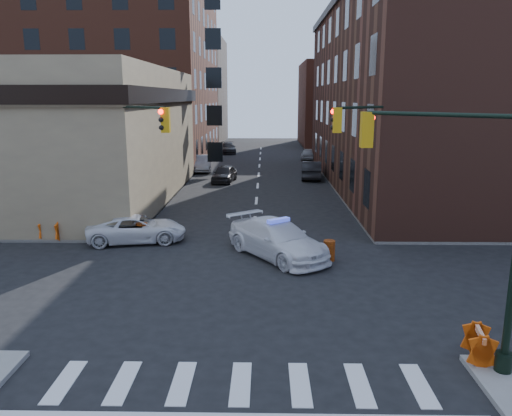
{
  "coord_description": "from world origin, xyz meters",
  "views": [
    {
      "loc": [
        0.59,
        -18.15,
        7.11
      ],
      "look_at": [
        0.19,
        3.81,
        2.2
      ],
      "focal_mm": 35.0,
      "sensor_mm": 36.0,
      "label": 1
    }
  ],
  "objects_px": {
    "parked_car_wnear": "(224,174)",
    "barrel_bank": "(142,233)",
    "parked_car_wfar": "(203,163)",
    "parked_car_enear": "(311,170)",
    "police_car": "(277,239)",
    "pickup": "(137,229)",
    "barricade_se_a": "(479,344)",
    "barricade_nw_a": "(133,222)",
    "pedestrian_b": "(102,213)",
    "barrel_road": "(329,250)",
    "pedestrian_a": "(71,209)"
  },
  "relations": [
    {
      "from": "parked_car_wnear",
      "to": "barrel_bank",
      "type": "height_order",
      "value": "parked_car_wnear"
    },
    {
      "from": "parked_car_wfar",
      "to": "barrel_bank",
      "type": "xyz_separation_m",
      "value": [
        0.0,
        -24.48,
        -0.26
      ]
    },
    {
      "from": "parked_car_wfar",
      "to": "parked_car_enear",
      "type": "bearing_deg",
      "value": -29.77
    },
    {
      "from": "police_car",
      "to": "pickup",
      "type": "bearing_deg",
      "value": 125.67
    },
    {
      "from": "barricade_se_a",
      "to": "barricade_nw_a",
      "type": "bearing_deg",
      "value": 54.6
    },
    {
      "from": "barricade_se_a",
      "to": "pedestrian_b",
      "type": "bearing_deg",
      "value": 57.41
    },
    {
      "from": "pickup",
      "to": "barrel_road",
      "type": "bearing_deg",
      "value": -117.1
    },
    {
      "from": "barricade_se_a",
      "to": "parked_car_wfar",
      "type": "bearing_deg",
      "value": 28.94
    },
    {
      "from": "parked_car_wfar",
      "to": "barricade_nw_a",
      "type": "distance_m",
      "value": 22.47
    },
    {
      "from": "parked_car_enear",
      "to": "barricade_se_a",
      "type": "relative_size",
      "value": 4.25
    },
    {
      "from": "police_car",
      "to": "parked_car_wfar",
      "type": "xyz_separation_m",
      "value": [
        -6.67,
        26.55,
        -0.06
      ]
    },
    {
      "from": "parked_car_wnear",
      "to": "parked_car_wfar",
      "type": "distance_m",
      "value": 6.72
    },
    {
      "from": "pedestrian_b",
      "to": "barrel_bank",
      "type": "xyz_separation_m",
      "value": [
        2.75,
        -2.43,
        -0.43
      ]
    },
    {
      "from": "police_car",
      "to": "barricade_nw_a",
      "type": "bearing_deg",
      "value": 115.56
    },
    {
      "from": "pickup",
      "to": "barricade_se_a",
      "type": "height_order",
      "value": "pickup"
    },
    {
      "from": "barricade_se_a",
      "to": "pickup",
      "type": "bearing_deg",
      "value": 57.24
    },
    {
      "from": "pedestrian_b",
      "to": "barricade_nw_a",
      "type": "bearing_deg",
      "value": -32.27
    },
    {
      "from": "parked_car_wnear",
      "to": "barrel_road",
      "type": "distance_m",
      "value": 21.8
    },
    {
      "from": "parked_car_enear",
      "to": "barricade_se_a",
      "type": "distance_m",
      "value": 31.46
    },
    {
      "from": "parked_car_wnear",
      "to": "pedestrian_b",
      "type": "xyz_separation_m",
      "value": [
        -5.38,
        -15.87,
        0.23
      ]
    },
    {
      "from": "parked_car_wfar",
      "to": "pedestrian_a",
      "type": "height_order",
      "value": "pedestrian_a"
    },
    {
      "from": "parked_car_enear",
      "to": "barrel_bank",
      "type": "bearing_deg",
      "value": 68.11
    },
    {
      "from": "pedestrian_a",
      "to": "barrel_road",
      "type": "bearing_deg",
      "value": -23.52
    },
    {
      "from": "parked_car_enear",
      "to": "barrel_road",
      "type": "height_order",
      "value": "parked_car_enear"
    },
    {
      "from": "pedestrian_b",
      "to": "barrel_bank",
      "type": "height_order",
      "value": "pedestrian_b"
    },
    {
      "from": "police_car",
      "to": "barrel_bank",
      "type": "bearing_deg",
      "value": 126.47
    },
    {
      "from": "pickup",
      "to": "pedestrian_a",
      "type": "bearing_deg",
      "value": 48.17
    },
    {
      "from": "parked_car_wnear",
      "to": "pickup",
      "type": "bearing_deg",
      "value": -91.69
    },
    {
      "from": "parked_car_enear",
      "to": "barricade_nw_a",
      "type": "xyz_separation_m",
      "value": [
        -11.21,
        -18.08,
        -0.22
      ]
    },
    {
      "from": "police_car",
      "to": "pedestrian_b",
      "type": "bearing_deg",
      "value": 118.17
    },
    {
      "from": "parked_car_enear",
      "to": "pedestrian_a",
      "type": "bearing_deg",
      "value": 54.58
    },
    {
      "from": "parked_car_wfar",
      "to": "barrel_road",
      "type": "distance_m",
      "value": 28.49
    },
    {
      "from": "police_car",
      "to": "barrel_road",
      "type": "relative_size",
      "value": 6.2
    },
    {
      "from": "pickup",
      "to": "barrel_bank",
      "type": "distance_m",
      "value": 0.4
    },
    {
      "from": "pickup",
      "to": "pedestrian_b",
      "type": "xyz_separation_m",
      "value": [
        -2.45,
        2.23,
        0.26
      ]
    },
    {
      "from": "pedestrian_b",
      "to": "barrel_road",
      "type": "height_order",
      "value": "pedestrian_b"
    },
    {
      "from": "pedestrian_a",
      "to": "barricade_nw_a",
      "type": "xyz_separation_m",
      "value": [
        3.55,
        -0.76,
        -0.49
      ]
    },
    {
      "from": "parked_car_wnear",
      "to": "barrel_road",
      "type": "xyz_separation_m",
      "value": [
        6.33,
        -20.86,
        -0.25
      ]
    },
    {
      "from": "police_car",
      "to": "barricade_nw_a",
      "type": "distance_m",
      "value": 8.7
    },
    {
      "from": "barrel_bank",
      "to": "pedestrian_a",
      "type": "bearing_deg",
      "value": 148.48
    },
    {
      "from": "pedestrian_b",
      "to": "barrel_road",
      "type": "relative_size",
      "value": 1.71
    },
    {
      "from": "barricade_nw_a",
      "to": "pedestrian_a",
      "type": "bearing_deg",
      "value": 165.34
    },
    {
      "from": "barricade_se_a",
      "to": "parked_car_wnear",
      "type": "bearing_deg",
      "value": 27.94
    },
    {
      "from": "pickup",
      "to": "police_car",
      "type": "bearing_deg",
      "value": -118.48
    },
    {
      "from": "parked_car_wfar",
      "to": "pedestrian_b",
      "type": "height_order",
      "value": "pedestrian_b"
    },
    {
      "from": "barrel_road",
      "to": "barricade_se_a",
      "type": "bearing_deg",
      "value": -71.35
    },
    {
      "from": "parked_car_wfar",
      "to": "barrel_bank",
      "type": "bearing_deg",
      "value": -96.58
    },
    {
      "from": "police_car",
      "to": "barrel_road",
      "type": "bearing_deg",
      "value": -48.64
    },
    {
      "from": "police_car",
      "to": "parked_car_enear",
      "type": "height_order",
      "value": "police_car"
    },
    {
      "from": "police_car",
      "to": "parked_car_wnear",
      "type": "xyz_separation_m",
      "value": [
        -4.04,
        20.36,
        -0.12
      ]
    }
  ]
}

